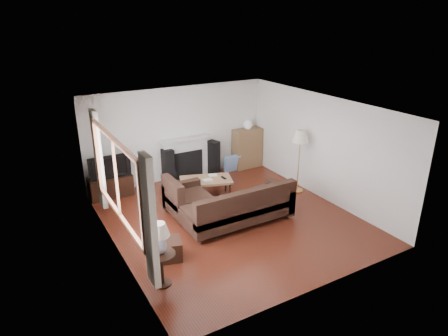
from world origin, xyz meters
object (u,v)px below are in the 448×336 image
coffee_table (206,188)px  side_table (162,269)px  bookshelf (247,148)px  sectional_sofa (238,205)px  floor_lamp (299,161)px  tv_stand (111,186)px

coffee_table → side_table: 3.44m
bookshelf → side_table: bearing=-137.1°
bookshelf → side_table: 5.74m
sectional_sofa → floor_lamp: size_ratio=1.62×
tv_stand → sectional_sofa: size_ratio=0.40×
tv_stand → floor_lamp: size_ratio=0.65×
bookshelf → side_table: size_ratio=1.91×
tv_stand → floor_lamp: (4.17, -2.05, 0.54)m
side_table → bookshelf: bearing=42.9°
floor_lamp → side_table: bearing=-157.4°
sectional_sofa → floor_lamp: 2.31m
coffee_table → sectional_sofa: bearing=-71.4°
bookshelf → floor_lamp: (0.17, -2.09, 0.23)m
tv_stand → side_table: size_ratio=1.73×
sectional_sofa → side_table: size_ratio=4.33×
bookshelf → coffee_table: 2.39m
sectional_sofa → floor_lamp: (2.18, 0.66, 0.38)m
tv_stand → bookshelf: bearing=0.5°
bookshelf → coffee_table: (-2.00, -1.26, -0.33)m
coffee_table → side_table: size_ratio=2.06×
tv_stand → side_table: bearing=-92.9°
bookshelf → sectional_sofa: size_ratio=0.44×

